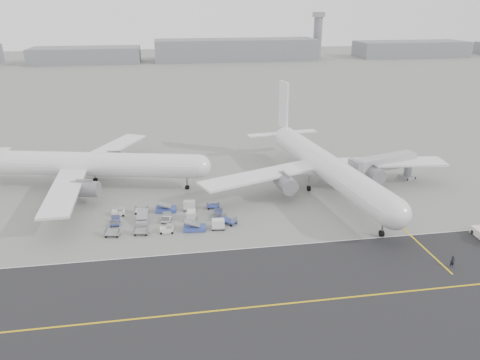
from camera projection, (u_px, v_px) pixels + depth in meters
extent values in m
plane|color=gray|center=(239.00, 243.00, 79.34)|extent=(700.00, 700.00, 0.00)
cube|color=#28282A|center=(297.00, 303.00, 63.51)|extent=(220.00, 32.00, 0.02)
cube|color=gold|center=(297.00, 303.00, 63.51)|extent=(220.00, 0.30, 0.01)
cube|color=silver|center=(271.00, 246.00, 78.06)|extent=(220.00, 0.25, 0.01)
cube|color=gold|center=(391.00, 217.00, 88.50)|extent=(0.30, 40.00, 0.01)
cylinder|color=gray|center=(318.00, 38.00, 333.66)|extent=(6.00, 6.00, 28.00)
cube|color=gray|center=(319.00, 15.00, 328.11)|extent=(7.00, 7.00, 3.50)
cylinder|color=white|center=(95.00, 164.00, 101.12)|extent=(45.34, 15.33, 5.20)
sphere|color=white|center=(199.00, 166.00, 99.75)|extent=(5.09, 5.09, 5.09)
cube|color=white|center=(65.00, 191.00, 88.67)|extent=(5.92, 24.97, 0.45)
cube|color=white|center=(111.00, 148.00, 114.17)|extent=(16.25, 24.67, 0.45)
cylinder|color=gray|center=(85.00, 189.00, 92.99)|extent=(6.12, 4.39, 3.22)
cylinder|color=gray|center=(115.00, 159.00, 110.51)|extent=(6.12, 4.39, 3.22)
cylinder|color=black|center=(187.00, 187.00, 101.65)|extent=(1.07, 0.71, 0.98)
cylinder|color=black|center=(85.00, 190.00, 100.05)|extent=(1.07, 0.71, 0.98)
cylinder|color=black|center=(95.00, 180.00, 105.86)|extent=(1.07, 0.71, 0.98)
cylinder|color=gray|center=(187.00, 181.00, 101.16)|extent=(0.36, 0.36, 2.73)
cylinder|color=white|center=(328.00, 167.00, 98.29)|extent=(11.67, 48.50, 5.52)
sphere|color=white|center=(395.00, 214.00, 76.75)|extent=(5.41, 5.41, 5.41)
cone|color=white|center=(283.00, 135.00, 120.73)|extent=(6.14, 9.96, 4.97)
cube|color=white|center=(284.00, 105.00, 118.52)|extent=(1.18, 5.31, 11.75)
cube|color=white|center=(265.00, 135.00, 120.16)|extent=(9.08, 3.76, 0.25)
cube|color=white|center=(299.00, 132.00, 122.77)|extent=(9.08, 3.76, 0.25)
cube|color=white|center=(261.00, 175.00, 95.67)|extent=(26.77, 15.11, 0.45)
cube|color=white|center=(385.00, 162.00, 103.50)|extent=(26.94, 8.88, 0.45)
cylinder|color=gray|center=(286.00, 183.00, 95.29)|extent=(4.15, 6.27, 3.42)
cylinder|color=gray|center=(372.00, 174.00, 100.67)|extent=(4.15, 6.27, 3.42)
cylinder|color=black|center=(382.00, 233.00, 81.19)|extent=(0.65, 1.25, 1.20)
cylinder|color=black|center=(309.00, 188.00, 100.78)|extent=(0.65, 1.25, 1.20)
cylinder|color=black|center=(336.00, 185.00, 102.57)|extent=(0.65, 1.25, 1.20)
cylinder|color=gray|center=(382.00, 226.00, 80.67)|extent=(0.36, 0.36, 2.90)
cylinder|color=gray|center=(475.00, 228.00, 83.33)|extent=(0.16, 2.44, 0.15)
cylinder|color=black|center=(473.00, 232.00, 81.95)|extent=(0.38, 0.85, 0.85)
cylinder|color=gray|center=(408.00, 169.00, 107.33)|extent=(1.76, 1.76, 4.39)
cube|color=gray|center=(407.00, 177.00, 107.98)|extent=(3.56, 3.56, 0.77)
cube|color=#A2A3A7|center=(384.00, 162.00, 103.12)|extent=(16.65, 7.75, 2.86)
cube|color=gray|center=(355.00, 168.00, 99.84)|extent=(2.29, 3.75, 3.29)
cylinder|color=black|center=(407.00, 175.00, 109.51)|extent=(0.51, 0.73, 0.66)
imported|color=black|center=(452.00, 262.00, 71.67)|extent=(0.77, 0.58, 1.90)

